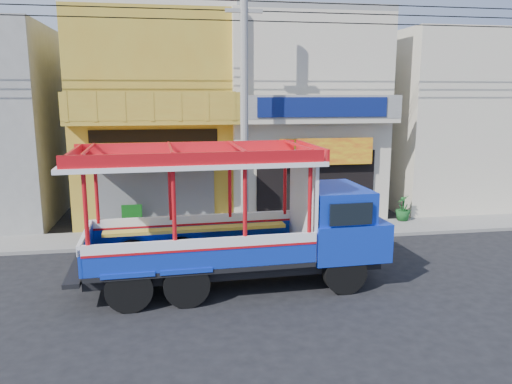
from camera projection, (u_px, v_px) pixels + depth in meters
ground at (296, 273)px, 14.22m from camera, size 90.00×90.00×0.00m
sidewalk at (269, 233)px, 18.08m from camera, size 30.00×2.00×0.12m
shophouse_left at (156, 116)px, 20.48m from camera, size 6.00×7.50×8.24m
shophouse_right at (298, 115)px, 21.46m from camera, size 6.00×6.75×8.24m
party_pilaster at (238, 122)px, 17.98m from camera, size 0.35×0.30×8.00m
filler_building_right at (447, 121)px, 22.70m from camera, size 6.00×6.00×7.60m
utility_pole at (249, 93)px, 16.31m from camera, size 28.00×0.26×9.00m
songthaew_truck at (255, 219)px, 13.02m from camera, size 8.08×2.95×3.73m
green_sign at (132, 222)px, 17.56m from camera, size 0.70×0.33×1.08m
potted_plant_a at (319, 214)px, 18.75m from camera, size 1.09×1.10×0.92m
potted_plant_c at (403, 208)px, 19.55m from camera, size 0.76×0.76×1.02m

